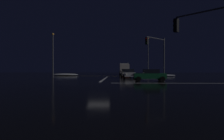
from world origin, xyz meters
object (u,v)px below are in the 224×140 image
Objects in this scene: traffic_signal_ne at (157,50)px; sedan_white at (129,74)px; sedan_green_crossing at (150,75)px; streetlamp_left_near at (53,52)px; sedan_gray at (126,73)px; sedan_red at (126,72)px; streetlamp_right_far at (148,54)px; traffic_signal_se at (208,33)px; box_truck at (124,68)px.

sedan_white is at bearing 142.55° from traffic_signal_ne.
streetlamp_left_near reaches higher than sedan_green_crossing.
streetlamp_left_near is (-14.19, -2.72, 4.15)m from sedan_gray.
streetlamp_right_far reaches higher than sedan_red.
box_truck is at bearing 96.47° from traffic_signal_se.
sedan_red is 1.00× the size of sedan_green_crossing.
streetlamp_left_near is at bearing 160.68° from traffic_signal_ne.
sedan_white is at bearing 107.12° from sedan_green_crossing.
traffic_signal_se is at bearing -92.92° from streetlamp_right_far.
sedan_green_crossing is at bearing -113.40° from traffic_signal_ne.
sedan_white is 20.69m from traffic_signal_se.
sedan_white and sedan_red have the same top height.
traffic_signal_se is (1.95, -12.43, 3.32)m from sedan_green_crossing.
streetlamp_right_far reaches higher than traffic_signal_se.
sedan_green_crossing is at bearing -78.79° from sedan_gray.
streetlamp_left_near is (-14.57, 3.36, 4.15)m from sedan_white.
sedan_white is 12.14m from sedan_red.
sedan_white is at bearing -89.19° from sedan_red.
sedan_red is 17.36m from streetlamp_left_near.
streetlamp_right_far is (2.01, 39.34, 1.65)m from traffic_signal_se.
streetlamp_right_far is at bearing 84.74° from traffic_signal_ne.
streetlamp_right_far is (6.27, 19.36, 4.97)m from sedan_white.
streetlamp_right_far reaches higher than traffic_signal_ne.
sedan_gray is 0.43× the size of streetlamp_right_far.
streetlamp_right_far is 1.19× the size of streetlamp_left_near.
streetlamp_left_near is (-16.89, 10.91, 4.15)m from sedan_green_crossing.
sedan_red is at bearing 31.38° from streetlamp_left_near.
sedan_white is 20.95m from streetlamp_right_far.
streetlamp_left_near is at bearing -169.16° from sedan_gray.
traffic_signal_ne is (4.20, -3.21, 3.80)m from sedan_white.
streetlamp_right_far is at bearing 37.51° from streetlamp_left_near.
sedan_gray is 11.03m from traffic_signal_ne.
box_truck is 27.55m from sedan_green_crossing.
sedan_green_crossing is at bearing -82.78° from sedan_red.
sedan_gray is 0.52× the size of box_truck.
sedan_gray is at bearing -91.94° from sedan_red.
box_truck is at bearing 175.57° from streetlamp_right_far.
sedan_white is 19.89m from box_truck.
streetlamp_right_far reaches higher than streetlamp_left_near.
sedan_red is 0.43× the size of streetlamp_right_far.
traffic_signal_ne reaches higher than traffic_signal_se.
sedan_white is 1.00× the size of sedan_green_crossing.
sedan_green_crossing is 0.51× the size of streetlamp_left_near.
streetlamp_left_near is at bearing -130.94° from box_truck.
traffic_signal_ne is at bearing -19.32° from streetlamp_left_near.
streetlamp_left_near is at bearing 128.91° from traffic_signal_se.
sedan_green_crossing is (2.50, -19.69, 0.00)m from sedan_red.
traffic_signal_ne is 22.70m from streetlamp_right_far.
sedan_white is at bearing -107.96° from streetlamp_right_far.
box_truck is (0.13, 13.79, 0.91)m from sedan_gray.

